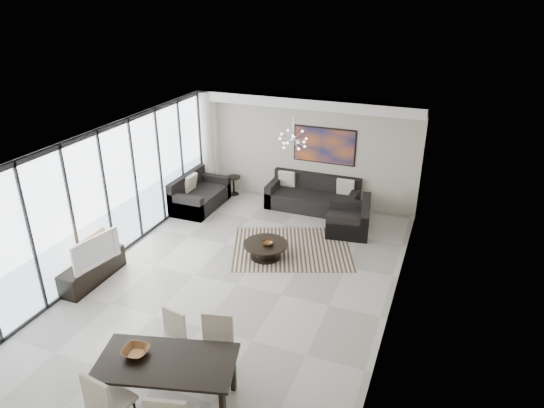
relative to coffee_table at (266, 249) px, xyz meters
The scene contains 19 objects.
room_shell 1.77m from the coffee_table, 75.36° to the right, with size 6.00×9.00×2.90m.
window_wall 3.48m from the coffee_table, 158.03° to the right, with size 0.37×8.95×2.90m.
soffit 4.03m from the coffee_table, 92.70° to the left, with size 5.98×0.40×0.26m, color white.
painting 3.59m from the coffee_table, 83.80° to the left, with size 1.68×0.04×0.98m, color #C65B1B.
chandelier 2.52m from the coffee_table, 83.18° to the left, with size 0.66×0.66×0.71m.
rug 0.73m from the coffee_table, 53.98° to the left, with size 2.65×2.04×0.01m, color black.
coffee_table is the anchor object (origin of this frame).
bowl_coffee 0.21m from the coffee_table, 33.32° to the right, with size 0.26×0.26×0.08m, color brown.
sofa_main 2.87m from the coffee_table, 85.75° to the left, with size 2.40×0.98×0.87m.
loveseat 3.27m from the coffee_table, 145.71° to the left, with size 0.99×1.76×0.88m.
armchair 2.35m from the coffee_table, 51.88° to the left, with size 1.15×1.19×0.88m.
side_table 3.66m from the coffee_table, 126.39° to the left, with size 0.40×0.40×0.55m.
tv_console 3.60m from the coffee_table, 143.85° to the right, with size 0.43×1.54×0.48m, color black.
television 3.57m from the coffee_table, 141.28° to the right, with size 1.08×0.14×0.62m, color gray.
dining_table 4.35m from the coffee_table, 86.41° to the right, with size 2.09×1.41×0.79m.
dining_chair_sw 5.06m from the coffee_table, 92.34° to the right, with size 0.55×0.55×1.05m.
dining_chair_nw 3.58m from the coffee_table, 92.41° to the right, with size 0.50×0.50×0.93m.
dining_chair_ne 3.60m from the coffee_table, 79.93° to the right, with size 0.57×0.57×1.04m.
bowl_dining 4.40m from the coffee_table, 92.63° to the right, with size 0.36×0.36×0.09m, color brown.
Camera 1 is at (3.63, -7.38, 5.49)m, focal length 32.00 mm.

